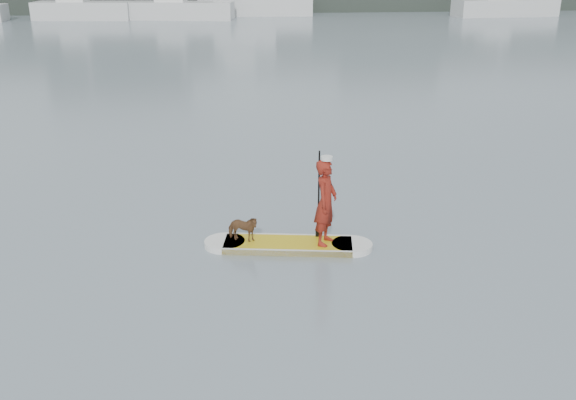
{
  "coord_description": "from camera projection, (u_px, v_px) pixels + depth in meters",
  "views": [
    {
      "loc": [
        0.22,
        -13.81,
        5.4
      ],
      "look_at": [
        1.39,
        -2.47,
        1.0
      ],
      "focal_mm": 40.0,
      "sensor_mm": 36.0,
      "label": 1
    }
  ],
  "objects": [
    {
      "name": "dog",
      "position": [
        243.0,
        228.0,
        12.48
      ],
      "size": [
        0.7,
        0.49,
        0.54
      ],
      "primitive_type": "imported",
      "rotation": [
        0.0,
        0.0,
        1.21
      ],
      "color": "#50321B",
      "rests_on": "paddleboard"
    },
    {
      "name": "paddleboard",
      "position": [
        288.0,
        245.0,
        12.56
      ],
      "size": [
        3.27,
        1.18,
        0.12
      ],
      "rotation": [
        0.0,
        0.0,
        -0.15
      ],
      "color": "gold",
      "rests_on": "ground"
    },
    {
      "name": "sailboat_c",
      "position": [
        83.0,
        9.0,
        55.55
      ],
      "size": [
        8.6,
        3.71,
        11.98
      ],
      "rotation": [
        0.0,
        0.0,
        -0.11
      ],
      "color": "silver",
      "rests_on": "ground"
    },
    {
      "name": "paddle",
      "position": [
        318.0,
        205.0,
        12.53
      ],
      "size": [
        0.1,
        0.3,
        2.0
      ],
      "rotation": [
        0.0,
        0.0,
        -0.15
      ],
      "color": "black",
      "rests_on": "ground"
    },
    {
      "name": "ground",
      "position": [
        217.0,
        204.0,
        14.74
      ],
      "size": [
        140.0,
        140.0,
        0.0
      ],
      "primitive_type": "plane",
      "color": "slate",
      "rests_on": "ground"
    },
    {
      "name": "white_cap",
      "position": [
        327.0,
        158.0,
        11.88
      ],
      "size": [
        0.22,
        0.22,
        0.07
      ],
      "primitive_type": "cylinder",
      "color": "silver",
      "rests_on": "paddler"
    },
    {
      "name": "sailboat_d",
      "position": [
        181.0,
        8.0,
        55.63
      ],
      "size": [
        9.23,
        4.13,
        13.13
      ],
      "rotation": [
        0.0,
        0.0,
        -0.16
      ],
      "color": "silver",
      "rests_on": "ground"
    },
    {
      "name": "paddler",
      "position": [
        326.0,
        202.0,
        12.2
      ],
      "size": [
        0.64,
        0.73,
        1.69
      ],
      "primitive_type": "imported",
      "rotation": [
        0.0,
        0.0,
        1.1
      ],
      "color": "maroon",
      "rests_on": "paddleboard"
    },
    {
      "name": "sailboat_f",
      "position": [
        504.0,
        5.0,
        58.47
      ],
      "size": [
        9.56,
        3.51,
        14.03
      ],
      "rotation": [
        0.0,
        0.0,
        0.08
      ],
      "color": "silver",
      "rests_on": "ground"
    }
  ]
}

